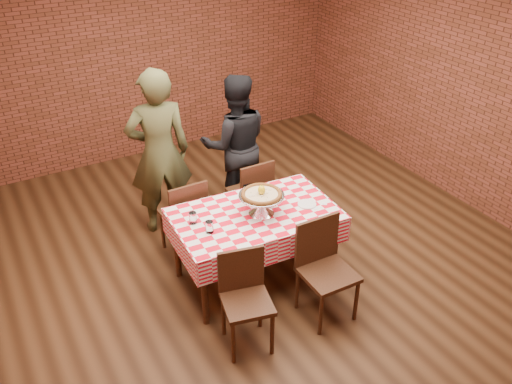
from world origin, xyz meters
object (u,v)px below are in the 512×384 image
water_glass_left (209,227)px  water_glass_right (193,218)px  table (255,247)px  pizza_stand (261,204)px  diner_black (235,144)px  chair_near_right (328,274)px  chair_far_right (249,194)px  chair_near_left (247,305)px  chair_far_left (183,216)px  pizza (262,194)px  condiment_caddy (249,191)px  diner_olive (159,153)px

water_glass_left → water_glass_right: 0.21m
table → pizza_stand: 0.48m
diner_black → table: bearing=88.1°
water_glass_right → chair_near_right: chair_near_right is taller
table → chair_far_right: chair_far_right is taller
chair_near_left → table: bearing=69.0°
water_glass_right → diner_black: 1.52m
chair_far_left → pizza: bearing=120.9°
chair_near_left → water_glass_left: bearing=103.8°
water_glass_right → chair_far_left: chair_far_left is taller
pizza → diner_black: 1.35m
water_glass_right → diner_black: bearing=47.7°
pizza → water_glass_right: bearing=165.5°
pizza_stand → pizza: pizza is taller
chair_far_left → diner_black: diner_black is taller
water_glass_left → chair_far_right: size_ratio=0.12×
table → pizza: bearing=-24.8°
chair_near_right → chair_far_right: 1.54m
table → chair_far_right: size_ratio=1.69×
water_glass_right → condiment_caddy: size_ratio=0.85×
chair_near_left → chair_near_right: (0.78, -0.03, 0.03)m
chair_far_left → chair_far_right: chair_far_left is taller
condiment_caddy → diner_black: bearing=77.2°
table → chair_far_right: bearing=64.4°
table → diner_olive: diner_olive is taller
chair_near_right → condiment_caddy: bearing=102.9°
water_glass_left → diner_olive: (0.07, 1.35, 0.10)m
table → condiment_caddy: size_ratio=11.75×
pizza_stand → chair_far_right: 0.97m
water_glass_right → water_glass_left: bearing=-71.6°
chair_near_right → chair_far_left: 1.65m
pizza → diner_olive: 1.39m
table → pizza: size_ratio=4.01×
table → chair_far_left: (-0.42, 0.74, 0.07)m
condiment_caddy → diner_black: diner_black is taller
chair_near_left → chair_far_right: size_ratio=0.99×
condiment_caddy → chair_far_left: size_ratio=0.14×
pizza_stand → water_glass_right: 0.63m
water_glass_left → chair_near_left: size_ratio=0.12×
chair_near_right → diner_black: 2.04m
condiment_caddy → diner_olive: 1.13m
pizza_stand → chair_near_right: (0.25, -0.72, -0.39)m
water_glass_left → chair_far_left: 0.89m
water_glass_right → chair_far_left: bearing=77.0°
water_glass_right → chair_far_left: 0.72m
pizza_stand → diner_black: 1.35m
condiment_caddy → diner_black: 1.05m
water_glass_left → diner_black: bearing=54.2°
water_glass_left → chair_far_right: bearing=44.5°
table → condiment_caddy: bearing=72.4°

